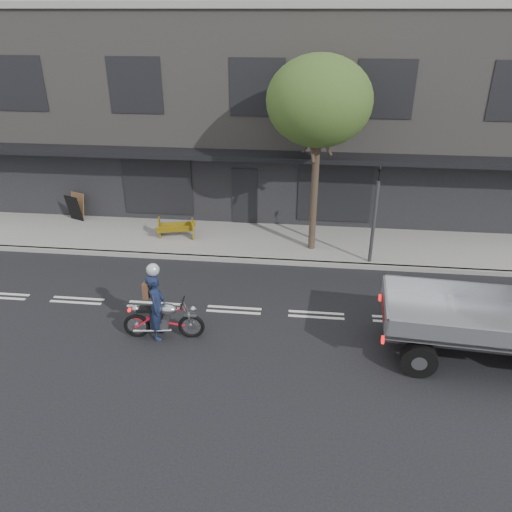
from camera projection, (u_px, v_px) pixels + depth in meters
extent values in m
plane|color=black|center=(234.00, 310.00, 14.62)|extent=(80.00, 80.00, 0.00)
cube|color=gray|center=(253.00, 241.00, 18.76)|extent=(32.00, 3.20, 0.15)
cube|color=gray|center=(247.00, 260.00, 17.34)|extent=(32.00, 0.20, 0.15)
cube|color=slate|center=(269.00, 104.00, 22.89)|extent=(26.00, 10.00, 8.00)
cylinder|color=#382B21|center=(314.00, 200.00, 17.24)|extent=(0.24, 0.24, 4.00)
ellipsoid|color=#324B1C|center=(319.00, 101.00, 15.77)|extent=(3.40, 3.40, 2.89)
cylinder|color=#2D2D30|center=(373.00, 225.00, 16.51)|extent=(0.12, 0.12, 3.00)
imported|color=black|center=(379.00, 174.00, 15.73)|extent=(0.08, 0.10, 0.50)
torus|color=black|center=(137.00, 326.00, 13.31)|extent=(0.72, 0.17, 0.71)
torus|color=black|center=(192.00, 326.00, 13.28)|extent=(0.72, 0.17, 0.71)
cube|color=#2D2D30|center=(162.00, 322.00, 13.24)|extent=(0.38, 0.28, 0.29)
ellipsoid|color=#ABACB0|center=(167.00, 309.00, 13.05)|extent=(0.60, 0.38, 0.29)
cube|color=black|center=(148.00, 309.00, 13.07)|extent=(0.58, 0.30, 0.09)
cylinder|color=black|center=(183.00, 302.00, 12.95)|extent=(0.10, 0.63, 0.04)
imported|color=#151F3B|center=(157.00, 306.00, 13.04)|extent=(0.51, 0.72, 1.88)
cylinder|color=black|center=(419.00, 360.00, 11.87)|extent=(0.89, 0.39, 0.87)
cylinder|color=black|center=(411.00, 315.00, 13.58)|extent=(0.89, 0.39, 0.87)
cube|color=#2D2D30|center=(492.00, 337.00, 12.33)|extent=(5.35, 1.54, 0.16)
cube|color=silver|center=(454.00, 319.00, 12.31)|extent=(3.60, 2.49, 0.11)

